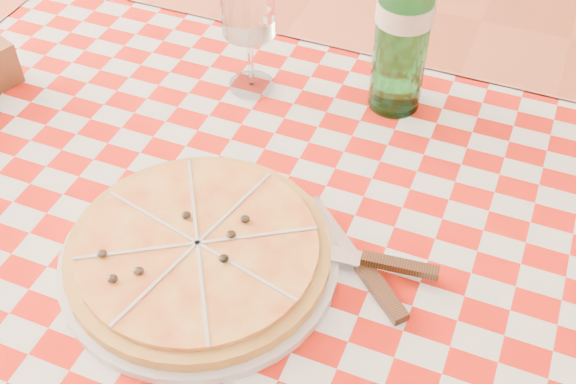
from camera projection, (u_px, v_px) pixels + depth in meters
name	position (u px, v px, depth m)	size (l,w,h in m)	color
dining_table	(285.00, 313.00, 0.93)	(1.20, 0.80, 0.75)	brown
tablecloth	(285.00, 267.00, 0.86)	(1.30, 0.90, 0.01)	#A8140A
pizza_plate	(198.00, 250.00, 0.84)	(0.33, 0.33, 0.04)	#C98543
water_bottle	(404.00, 20.00, 0.97)	(0.08, 0.08, 0.28)	#1A6B26
wine_glass	(249.00, 30.00, 1.03)	(0.08, 0.08, 0.20)	white
cutlery	(361.00, 260.00, 0.85)	(0.23, 0.19, 0.02)	silver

